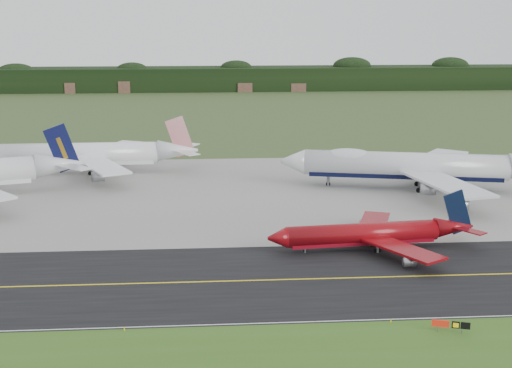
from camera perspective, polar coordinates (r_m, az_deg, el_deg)
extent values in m
plane|color=#2C4420|center=(115.32, 7.26, -6.75)|extent=(600.00, 600.00, 0.00)
cube|color=black|center=(111.65, 7.66, -7.45)|extent=(400.00, 32.00, 0.02)
cube|color=gray|center=(163.44, 3.80, -0.59)|extent=(400.00, 78.00, 0.01)
cube|color=yellow|center=(111.65, 7.66, -7.44)|extent=(400.00, 0.40, 0.00)
cube|color=silver|center=(97.69, 9.51, -10.66)|extent=(400.00, 0.25, 0.00)
cube|color=black|center=(383.13, -0.79, 8.44)|extent=(700.00, 24.00, 12.00)
cylinder|color=silver|center=(167.85, 11.82, 1.51)|extent=(46.30, 15.98, 5.86)
cube|color=black|center=(168.25, 11.79, 0.87)|extent=(43.72, 14.04, 2.05)
cone|color=silver|center=(168.39, 2.97, 1.82)|extent=(6.93, 7.00, 5.86)
ellipsoid|color=silver|center=(167.30, 7.43, 2.21)|extent=(12.76, 7.52, 3.74)
cube|color=silver|center=(156.03, 14.97, 0.05)|extent=(13.64, 27.29, 0.50)
cube|color=silver|center=(181.43, 14.14, 1.94)|extent=(22.61, 25.74, 0.50)
cylinder|color=gray|center=(156.59, 13.61, -0.43)|extent=(3.67, 3.11, 2.46)
cylinder|color=gray|center=(180.88, 12.99, 1.45)|extent=(3.67, 3.11, 2.46)
cylinder|color=gray|center=(146.22, 16.02, -1.56)|extent=(3.67, 3.11, 2.46)
cylinder|color=gray|center=(192.44, 14.33, 2.09)|extent=(3.67, 3.11, 2.46)
cylinder|color=black|center=(168.89, 5.79, 0.01)|extent=(1.13, 0.70, 1.05)
cylinder|color=slate|center=(165.76, 13.09, -0.03)|extent=(0.98, 0.98, 3.92)
cylinder|color=black|center=(166.09, 13.06, -0.51)|extent=(1.15, 0.75, 1.05)
cylinder|color=slate|center=(172.03, 12.94, 0.47)|extent=(0.98, 0.98, 3.92)
cylinder|color=black|center=(172.35, 12.91, 0.01)|extent=(1.15, 0.75, 1.05)
cylinder|color=maroon|center=(123.91, 8.50, -3.92)|extent=(26.73, 6.23, 3.59)
cube|color=maroon|center=(124.26, 8.48, -4.44)|extent=(25.32, 5.20, 1.26)
cone|color=maroon|center=(120.17, 1.72, -4.33)|extent=(3.66, 3.90, 3.59)
cone|color=maroon|center=(129.95, 15.55, -3.33)|extent=(7.32, 4.27, 3.59)
cube|color=maroon|center=(119.02, 11.69, -5.11)|extent=(11.66, 15.13, 0.40)
cube|color=maroon|center=(132.19, 9.37, -3.13)|extent=(9.38, 15.52, 0.40)
cube|color=black|center=(129.43, 15.83, -2.17)|extent=(5.66, 0.85, 8.16)
cylinder|color=gray|center=(116.15, 12.18, -6.12)|extent=(2.10, 1.70, 1.51)
cylinder|color=gray|center=(135.58, 8.76, -3.11)|extent=(2.10, 1.70, 1.51)
cylinder|color=black|center=(122.01, 3.94, -5.37)|extent=(0.67, 0.35, 0.65)
cylinder|color=slate|center=(123.42, 9.70, -5.02)|extent=(0.55, 0.55, 1.85)
cylinder|color=black|center=(123.61, 9.68, -5.28)|extent=(0.67, 0.39, 0.65)
cylinder|color=slate|center=(126.95, 9.11, -4.47)|extent=(0.55, 0.55, 1.85)
cylinder|color=black|center=(127.13, 9.10, -4.73)|extent=(0.67, 0.39, 0.65)
cone|color=white|center=(170.36, -15.40, 1.52)|extent=(12.41, 8.66, 5.73)
cube|color=#0C1038|center=(169.70, -15.26, 2.78)|extent=(7.83, 2.70, 11.57)
cylinder|color=white|center=(186.59, -13.87, 2.39)|extent=(39.12, 5.83, 5.43)
cube|color=white|center=(186.92, -13.84, 1.86)|extent=(37.16, 4.45, 1.90)
cone|color=white|center=(184.16, -6.27, 2.69)|extent=(10.37, 5.53, 5.43)
cube|color=white|center=(174.91, -12.20, 1.44)|extent=(16.03, 23.23, 0.49)
cube|color=white|center=(196.70, -11.39, 2.80)|extent=(15.67, 23.29, 0.49)
cube|color=#B20C1D|center=(183.52, -6.11, 3.78)|extent=(7.49, 0.51, 10.79)
cylinder|color=gray|center=(170.09, -12.51, 0.57)|extent=(2.99, 2.31, 2.28)
cylinder|color=gray|center=(202.23, -11.29, 2.66)|extent=(2.99, 2.31, 2.28)
cylinder|color=black|center=(190.43, -18.21, 0.92)|extent=(0.98, 0.45, 0.98)
cylinder|color=slate|center=(183.87, -12.99, 1.22)|extent=(0.77, 0.77, 3.42)
cylinder|color=black|center=(184.13, -12.97, 0.85)|extent=(0.98, 0.50, 0.98)
cylinder|color=slate|center=(189.65, -12.74, 1.60)|extent=(0.77, 0.77, 3.42)
cylinder|color=black|center=(189.90, -12.73, 1.24)|extent=(0.98, 0.50, 0.98)
cylinder|color=slate|center=(95.91, 14.33, -11.18)|extent=(0.12, 0.12, 0.70)
cylinder|color=slate|center=(96.08, 16.14, -11.25)|extent=(0.12, 0.12, 0.70)
cube|color=#A31C0C|center=(95.60, 14.54, -10.75)|extent=(2.14, 0.81, 0.89)
cube|color=black|center=(95.70, 15.69, -10.80)|extent=(1.00, 0.46, 0.89)
cube|color=black|center=(95.79, 16.41, -10.82)|extent=(1.19, 0.52, 0.89)
cylinder|color=yellow|center=(94.78, -10.49, -11.34)|extent=(0.16, 0.16, 0.50)
cylinder|color=yellow|center=(97.15, 10.73, -10.71)|extent=(0.16, 0.16, 0.50)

